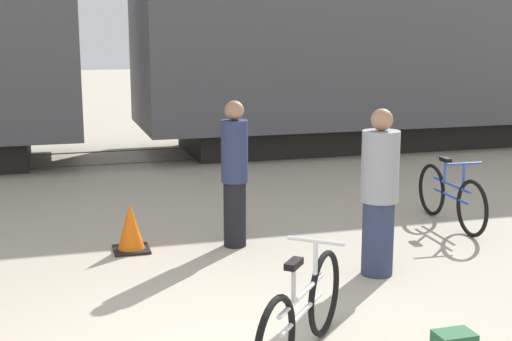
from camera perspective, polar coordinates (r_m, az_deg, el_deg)
The scene contains 8 objects.
freight_train at distance 13.96m, azimuth -11.93°, elevation 12.96°, with size 24.71×3.12×5.60m.
rail_near at distance 13.46m, azimuth -11.18°, elevation 0.53°, with size 36.71×0.07×0.01m, color #4C4238.
rail_far at distance 14.87m, azimuth -11.70°, elevation 1.52°, with size 36.71×0.07×0.01m, color #4C4238.
bicycle_silver at distance 5.44m, azimuth 3.70°, elevation -11.42°, with size 1.18×1.40×0.88m.
bicycle_blue at distance 9.39m, azimuth 15.31°, elevation -2.05°, with size 0.46×1.74×0.87m.
person_in_navy at distance 8.09m, azimuth -1.72°, elevation -0.23°, with size 0.31×0.31×1.69m.
person_in_grey at distance 7.25m, azimuth 9.84°, elevation -1.85°, with size 0.38×0.38×1.70m.
traffic_cone at distance 8.17m, azimuth -9.99°, elevation -4.64°, with size 0.40×0.40×0.55m.
Camera 1 is at (-1.14, -4.58, 2.47)m, focal length 50.00 mm.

